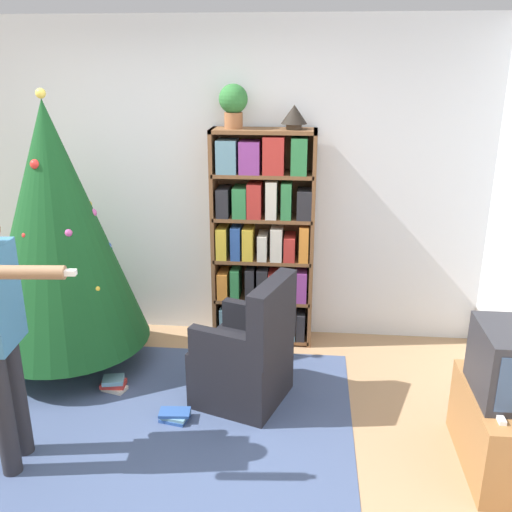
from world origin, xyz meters
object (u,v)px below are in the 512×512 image
(bookshelf, at_px, (263,239))
(christmas_tree, at_px, (57,227))
(potted_plant, at_px, (233,103))
(armchair, at_px, (247,359))
(table_lamp, at_px, (294,115))

(bookshelf, distance_m, christmas_tree, 1.58)
(christmas_tree, xyz_separation_m, potted_plant, (1.23, 0.57, 0.84))
(bookshelf, bearing_deg, christmas_tree, -158.85)
(potted_plant, bearing_deg, armchair, -77.97)
(armchair, height_order, table_lamp, table_lamp)
(table_lamp, bearing_deg, bookshelf, -177.90)
(bookshelf, xyz_separation_m, table_lamp, (0.23, 0.01, 0.98))
(armchair, xyz_separation_m, table_lamp, (0.26, 0.94, 1.55))
(christmas_tree, distance_m, armchair, 1.67)
(christmas_tree, xyz_separation_m, armchair, (1.43, -0.37, -0.79))
(bookshelf, xyz_separation_m, armchair, (-0.03, -0.93, -0.57))
(bookshelf, height_order, table_lamp, table_lamp)
(table_lamp, bearing_deg, christmas_tree, -161.23)
(armchair, bearing_deg, bookshelf, -162.93)
(christmas_tree, bearing_deg, bookshelf, 21.15)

